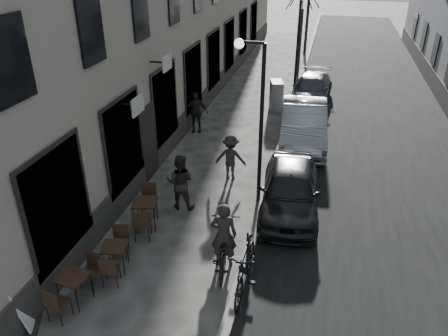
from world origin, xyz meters
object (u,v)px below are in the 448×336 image
at_px(streetlamp_far, 295,32).
at_px(pedestrian_far, 196,112).
at_px(moped, 245,267).
at_px(car_mid, 303,124).
at_px(pedestrian_near, 180,182).
at_px(bistro_set_b, 115,255).
at_px(bicycle, 224,246).
at_px(streetlamp_near, 256,107).
at_px(utility_cabinet, 276,96).
at_px(car_near, 290,189).
at_px(pedestrian_mid, 231,157).
at_px(sign_board, 25,309).
at_px(bistro_set_a, 75,286).
at_px(car_far, 311,89).
at_px(bistro_set_c, 146,211).

distance_m(streetlamp_far, pedestrian_far, 8.07).
bearing_deg(moped, car_mid, 86.56).
bearing_deg(streetlamp_far, pedestrian_near, -99.33).
xyz_separation_m(bistro_set_b, moped, (3.31, 0.06, 0.22)).
bearing_deg(streetlamp_far, bicycle, -90.68).
relative_size(streetlamp_near, utility_cabinet, 3.43).
bearing_deg(car_near, pedestrian_mid, 141.75).
relative_size(sign_board, pedestrian_mid, 0.70).
bearing_deg(streetlamp_far, bistro_set_a, -100.39).
bearing_deg(pedestrian_mid, streetlamp_near, 126.24).
xyz_separation_m(streetlamp_far, utility_cabinet, (-0.40, -3.56, -2.42)).
height_order(utility_cabinet, car_far, utility_cabinet).
bearing_deg(bistro_set_c, utility_cabinet, 62.94).
bearing_deg(bistro_set_b, bistro_set_a, -120.62).
height_order(utility_cabinet, car_mid, car_mid).
bearing_deg(bistro_set_a, utility_cabinet, 87.23).
bearing_deg(car_far, utility_cabinet, -126.62).
xyz_separation_m(bistro_set_c, pedestrian_far, (-0.65, 7.16, 0.38)).
distance_m(streetlamp_near, pedestrian_far, 6.52).
bearing_deg(car_near, car_mid, 86.25).
distance_m(bistro_set_c, car_far, 12.97).
relative_size(bistro_set_c, bicycle, 0.81).
bearing_deg(car_far, pedestrian_far, -127.33).
relative_size(streetlamp_far, sign_board, 4.44).
relative_size(bicycle, pedestrian_near, 1.20).
height_order(pedestrian_mid, car_mid, car_mid).
relative_size(bistro_set_a, sign_board, 1.36).
bearing_deg(moped, utility_cabinet, 94.94).
xyz_separation_m(utility_cabinet, car_mid, (1.57, -3.49, 0.09)).
bearing_deg(pedestrian_mid, bicycle, 98.02).
relative_size(streetlamp_near, moped, 2.30).
xyz_separation_m(bistro_set_a, pedestrian_mid, (2.15, 6.59, 0.36)).
height_order(streetlamp_near, car_mid, streetlamp_near).
relative_size(bistro_set_a, pedestrian_mid, 0.95).
relative_size(streetlamp_near, pedestrian_mid, 3.09).
bearing_deg(bistro_set_b, pedestrian_far, 80.66).
bearing_deg(car_mid, car_far, 85.93).
bearing_deg(pedestrian_far, pedestrian_mid, -72.10).
bearing_deg(streetlamp_near, utility_cabinet, 92.69).
bearing_deg(bicycle, car_near, -122.97).
height_order(bistro_set_b, bistro_set_c, bistro_set_c).
bearing_deg(utility_cabinet, pedestrian_far, -146.58).
relative_size(bistro_set_a, car_mid, 0.31).
bearing_deg(pedestrian_near, pedestrian_mid, -120.81).
distance_m(streetlamp_far, bicycle, 15.45).
height_order(streetlamp_far, bistro_set_a, streetlamp_far).
xyz_separation_m(bistro_set_a, car_mid, (4.35, 10.26, 0.37)).
bearing_deg(bistro_set_b, pedestrian_mid, 58.36).
relative_size(bistro_set_c, car_far, 0.38).
xyz_separation_m(bicycle, car_far, (1.35, 13.49, 0.10)).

